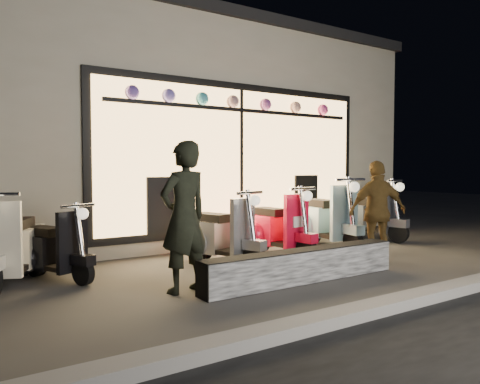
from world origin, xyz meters
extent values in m
plane|color=#383533|center=(0.00, 0.00, 0.00)|extent=(40.00, 40.00, 0.00)
cube|color=slate|center=(0.00, -2.00, 0.06)|extent=(40.00, 0.25, 0.12)
cube|color=beige|center=(0.00, 5.00, 2.00)|extent=(10.00, 6.00, 4.00)
cube|color=black|center=(0.00, 5.00, 4.10)|extent=(10.20, 6.20, 0.20)
cube|color=black|center=(0.80, 1.98, 1.55)|extent=(5.45, 0.06, 2.65)
cube|color=#FFBF6B|center=(0.80, 1.94, 1.55)|extent=(5.20, 0.04, 2.40)
cube|color=black|center=(0.80, 1.90, 2.40)|extent=(4.90, 0.06, 0.06)
cube|color=black|center=(-0.01, -0.65, 0.20)|extent=(2.81, 0.28, 0.40)
cylinder|color=black|center=(-0.10, 0.24, 0.17)|extent=(0.19, 0.36, 0.34)
cylinder|color=black|center=(-0.38, 1.21, 0.17)|extent=(0.21, 0.36, 0.34)
cube|color=#A1A1A6|center=(-0.16, 0.45, 0.56)|extent=(0.46, 0.20, 0.82)
cube|color=#A1A1A6|center=(-0.35, 1.11, 0.38)|extent=(0.60, 0.79, 0.46)
cube|color=black|center=(-0.33, 1.01, 0.66)|extent=(0.43, 0.62, 0.12)
sphere|color=#FFF2CC|center=(-0.09, 0.23, 0.95)|extent=(0.19, 0.19, 0.15)
cylinder|color=black|center=(0.90, 0.30, 0.17)|extent=(0.14, 0.36, 0.35)
cylinder|color=black|center=(0.80, 1.32, 0.17)|extent=(0.16, 0.36, 0.35)
cube|color=red|center=(0.88, 0.51, 0.58)|extent=(0.48, 0.12, 0.84)
cube|color=red|center=(0.81, 1.22, 0.39)|extent=(0.50, 0.76, 0.47)
cube|color=black|center=(0.82, 1.12, 0.68)|extent=(0.34, 0.60, 0.12)
sphere|color=#FFF2CC|center=(0.90, 0.29, 0.98)|extent=(0.17, 0.17, 0.15)
cylinder|color=black|center=(-2.29, 0.66, 0.15)|extent=(0.21, 0.32, 0.31)
cylinder|color=black|center=(-2.67, 1.48, 0.15)|extent=(0.23, 0.32, 0.31)
cube|color=black|center=(-2.37, 0.83, 0.50)|extent=(0.40, 0.23, 0.74)
cube|color=black|center=(-2.63, 1.40, 0.34)|extent=(0.61, 0.73, 0.41)
cube|color=black|center=(-2.59, 1.32, 0.59)|extent=(0.44, 0.56, 0.11)
sphere|color=#FFF2CC|center=(-2.29, 0.65, 0.86)|extent=(0.18, 0.18, 0.14)
cylinder|color=black|center=(-2.81, 1.61, 0.18)|extent=(0.26, 0.38, 0.36)
cube|color=#F6EAC9|center=(-2.86, 1.51, 0.40)|extent=(0.71, 0.86, 0.49)
cube|color=black|center=(-2.90, 1.42, 0.70)|extent=(0.51, 0.66, 0.13)
cylinder|color=black|center=(1.96, 0.36, 0.19)|extent=(0.16, 0.40, 0.39)
cylinder|color=black|center=(2.10, 1.49, 0.19)|extent=(0.18, 0.40, 0.39)
cube|color=#8FBECB|center=(1.99, 0.60, 0.64)|extent=(0.53, 0.15, 0.94)
cube|color=#8FBECB|center=(2.09, 1.38, 0.43)|extent=(0.58, 0.85, 0.53)
cube|color=black|center=(2.07, 1.26, 0.75)|extent=(0.40, 0.67, 0.14)
sphere|color=#FFF2CC|center=(1.96, 0.35, 1.09)|extent=(0.19, 0.19, 0.17)
cylinder|color=black|center=(3.43, 0.61, 0.19)|extent=(0.19, 0.39, 0.37)
cylinder|color=black|center=(3.17, 1.67, 0.19)|extent=(0.22, 0.39, 0.37)
cube|color=#54565C|center=(3.38, 0.83, 0.61)|extent=(0.51, 0.19, 0.90)
cube|color=#54565C|center=(3.20, 1.57, 0.42)|extent=(0.63, 0.85, 0.50)
cube|color=black|center=(3.23, 1.46, 0.72)|extent=(0.44, 0.67, 0.13)
sphere|color=#FFF2CC|center=(3.44, 0.60, 1.04)|extent=(0.20, 0.20, 0.16)
imported|color=black|center=(-1.42, -0.27, 0.85)|extent=(0.69, 0.52, 1.70)
imported|color=brown|center=(1.73, -0.32, 0.75)|extent=(0.95, 0.67, 1.50)
camera|label=1|loc=(-3.77, -4.94, 1.40)|focal=35.00mm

